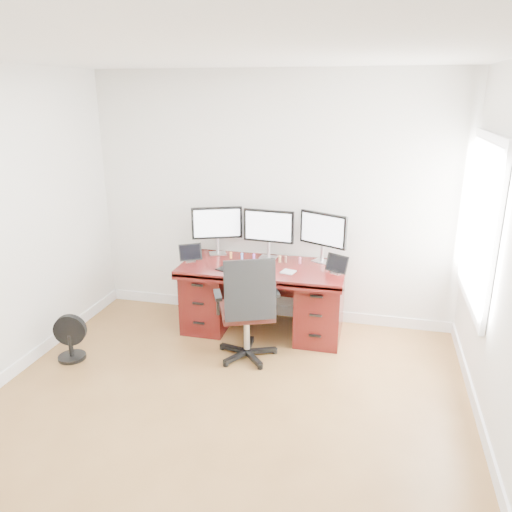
% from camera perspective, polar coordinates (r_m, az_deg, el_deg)
% --- Properties ---
extents(ground, '(4.50, 4.50, 0.00)m').
position_cam_1_polar(ground, '(4.00, -5.44, -19.84)').
color(ground, brown).
rests_on(ground, ground).
extents(back_wall, '(4.00, 0.10, 2.70)m').
position_cam_1_polar(back_wall, '(5.44, 1.89, 6.41)').
color(back_wall, white).
rests_on(back_wall, ground).
extents(desk, '(1.70, 0.80, 0.75)m').
position_cam_1_polar(desk, '(5.33, 0.85, -4.53)').
color(desk, '#460F0E').
rests_on(desk, ground).
extents(office_chair, '(0.74, 0.74, 1.06)m').
position_cam_1_polar(office_chair, '(4.78, -0.99, -7.99)').
color(office_chair, black).
rests_on(office_chair, ground).
extents(floor_fan, '(0.31, 0.26, 0.45)m').
position_cam_1_polar(floor_fan, '(5.16, -20.51, -8.80)').
color(floor_fan, black).
rests_on(floor_fan, ground).
extents(monitor_left, '(0.52, 0.24, 0.53)m').
position_cam_1_polar(monitor_left, '(5.47, -4.49, 3.60)').
color(monitor_left, silver).
rests_on(monitor_left, desk).
extents(monitor_center, '(0.55, 0.15, 0.53)m').
position_cam_1_polar(monitor_center, '(5.33, 1.46, 3.24)').
color(monitor_center, silver).
rests_on(monitor_center, desk).
extents(monitor_right, '(0.51, 0.27, 0.53)m').
position_cam_1_polar(monitor_right, '(5.24, 7.67, 2.83)').
color(monitor_right, silver).
rests_on(monitor_right, desk).
extents(tablet_left, '(0.24, 0.18, 0.19)m').
position_cam_1_polar(tablet_left, '(5.32, -7.53, 0.26)').
color(tablet_left, silver).
rests_on(tablet_left, desk).
extents(tablet_right, '(0.24, 0.17, 0.19)m').
position_cam_1_polar(tablet_right, '(4.99, 9.21, -1.03)').
color(tablet_right, silver).
rests_on(tablet_right, desk).
extents(keyboard, '(0.30, 0.21, 0.01)m').
position_cam_1_polar(keyboard, '(5.05, 0.37, -1.50)').
color(keyboard, silver).
rests_on(keyboard, desk).
extents(trackpad, '(0.16, 0.16, 0.01)m').
position_cam_1_polar(trackpad, '(4.99, 3.70, -1.82)').
color(trackpad, '#B6B9BE').
rests_on(trackpad, desk).
extents(drawing_tablet, '(0.26, 0.21, 0.01)m').
position_cam_1_polar(drawing_tablet, '(5.05, -3.24, -1.57)').
color(drawing_tablet, black).
rests_on(drawing_tablet, desk).
extents(phone, '(0.15, 0.11, 0.01)m').
position_cam_1_polar(phone, '(5.11, 1.11, -1.29)').
color(phone, black).
rests_on(phone, desk).
extents(figurine_orange, '(0.03, 0.03, 0.07)m').
position_cam_1_polar(figurine_orange, '(5.39, -2.89, 0.15)').
color(figurine_orange, gold).
rests_on(figurine_orange, desk).
extents(figurine_blue, '(0.03, 0.03, 0.07)m').
position_cam_1_polar(figurine_blue, '(5.36, -1.61, 0.05)').
color(figurine_blue, '#5E8CE3').
rests_on(figurine_blue, desk).
extents(figurine_purple, '(0.03, 0.03, 0.07)m').
position_cam_1_polar(figurine_purple, '(5.33, -0.24, -0.06)').
color(figurine_purple, '#B060E7').
rests_on(figurine_purple, desk).
extents(figurine_yellow, '(0.03, 0.03, 0.07)m').
position_cam_1_polar(figurine_yellow, '(5.27, 2.74, -0.28)').
color(figurine_yellow, '#E6CA7C').
rests_on(figurine_yellow, desk).
extents(figurine_brown, '(0.03, 0.03, 0.07)m').
position_cam_1_polar(figurine_brown, '(5.26, 3.41, -0.33)').
color(figurine_brown, brown).
rests_on(figurine_brown, desk).
extents(figurine_pink, '(0.03, 0.03, 0.07)m').
position_cam_1_polar(figurine_pink, '(5.24, 5.06, -0.46)').
color(figurine_pink, '#D86694').
rests_on(figurine_pink, desk).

